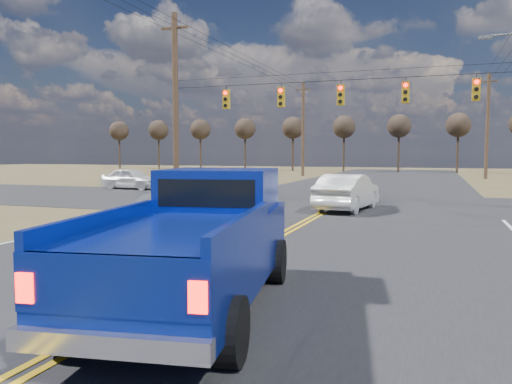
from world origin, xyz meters
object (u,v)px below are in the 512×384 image
(pickup_truck, at_px, (199,242))
(black_suv, at_px, (181,217))
(dgrey_car_queue, at_px, (244,191))
(silver_suv, at_px, (188,214))
(white_car_queue, at_px, (348,192))
(cross_car_west, at_px, (132,179))

(pickup_truck, distance_m, black_suv, 6.89)
(dgrey_car_queue, bearing_deg, black_suv, 90.71)
(silver_suv, bearing_deg, dgrey_car_queue, -72.20)
(pickup_truck, bearing_deg, silver_suv, 109.78)
(white_car_queue, relative_size, dgrey_car_queue, 0.94)
(black_suv, xyz_separation_m, white_car_queue, (3.53, 8.66, 0.18))
(white_car_queue, bearing_deg, dgrey_car_queue, 7.06)
(pickup_truck, distance_m, silver_suv, 5.63)
(pickup_truck, distance_m, dgrey_car_queue, 15.37)
(white_car_queue, xyz_separation_m, cross_car_west, (-16.00, 7.50, -0.06))
(white_car_queue, bearing_deg, pickup_truck, 96.93)
(silver_suv, height_order, cross_car_west, silver_suv)
(black_suv, height_order, white_car_queue, white_car_queue)
(pickup_truck, xyz_separation_m, dgrey_car_queue, (-4.82, 14.59, -0.33))
(white_car_queue, bearing_deg, black_suv, 74.89)
(pickup_truck, height_order, dgrey_car_queue, pickup_truck)
(black_suv, relative_size, cross_car_west, 1.02)
(dgrey_car_queue, bearing_deg, cross_car_west, -41.90)
(black_suv, distance_m, cross_car_west, 20.42)
(pickup_truck, height_order, black_suv, pickup_truck)
(cross_car_west, bearing_deg, dgrey_car_queue, -119.39)
(silver_suv, distance_m, cross_car_west, 21.68)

